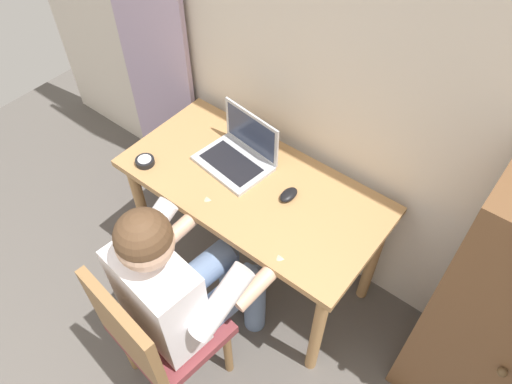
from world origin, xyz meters
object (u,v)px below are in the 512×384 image
Objects in this scene: desk_clock at (145,161)px; laptop at (239,153)px; chair at (156,333)px; desk at (253,199)px; person_seated at (185,282)px; computer_mouse at (289,195)px.

laptop is at bearing 41.36° from desk_clock.
laptop is at bearing 104.77° from chair.
desk is 0.54m from desk_clock.
laptop is (-0.23, 0.62, 0.12)m from person_seated.
person_seated is 13.28× the size of desk_clock.
desk_clock is (-0.57, 0.33, 0.08)m from person_seated.
desk is 0.23m from laptop.
desk is 12.47× the size of computer_mouse.
desk_clock reaches higher than desk.
person_seated is 0.59m from computer_mouse.
computer_mouse is (0.11, 0.76, 0.26)m from chair.
computer_mouse is at bearing 81.88° from chair.
chair reaches higher than desk_clock.
person_seated is 11.96× the size of computer_mouse.
person_seated is at bearing -69.73° from laptop.
desk_clock is at bearing -138.64° from laptop.
chair is (0.07, -0.73, -0.14)m from desk.
desk is 0.74m from chair.
person_seated is 0.66m from desk_clock.
chair is 0.81m from computer_mouse.
computer_mouse is (0.32, -0.04, -0.04)m from laptop.
laptop reaches higher than desk.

